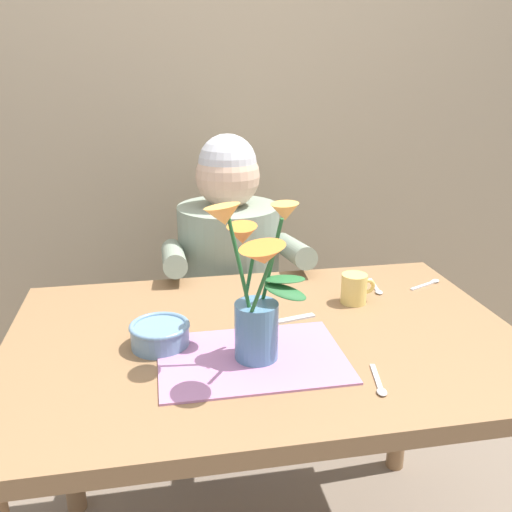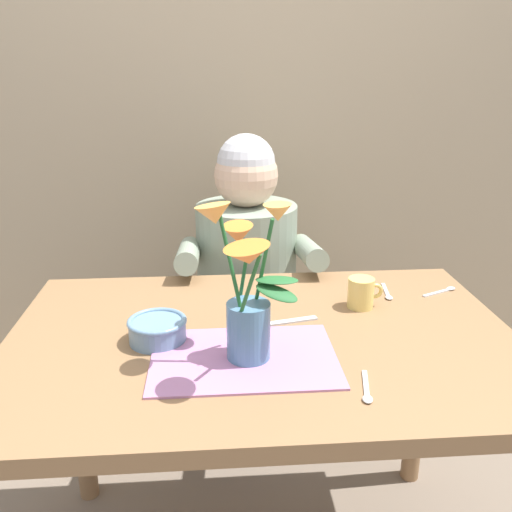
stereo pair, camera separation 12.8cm
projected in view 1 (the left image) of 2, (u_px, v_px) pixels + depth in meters
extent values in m
cube|color=tan|center=(211.00, 90.00, 2.10)|extent=(4.00, 0.10, 2.50)
cube|color=olive|center=(265.00, 342.00, 1.30)|extent=(1.20, 0.80, 0.04)
cylinder|color=olive|center=(65.00, 415.00, 1.65)|extent=(0.06, 0.06, 0.70)
cylinder|color=olive|center=(403.00, 379.00, 1.83)|extent=(0.06, 0.06, 0.70)
cylinder|color=#4C4C56|center=(231.00, 389.00, 2.05)|extent=(0.30, 0.30, 0.40)
cylinder|color=gray|center=(229.00, 276.00, 1.90)|extent=(0.34, 0.34, 0.50)
sphere|color=#DBB293|center=(227.00, 176.00, 1.79)|extent=(0.21, 0.21, 0.21)
sphere|color=silver|center=(227.00, 164.00, 1.77)|extent=(0.19, 0.19, 0.19)
cylinder|color=gray|center=(174.00, 257.00, 1.70)|extent=(0.07, 0.33, 0.12)
cylinder|color=gray|center=(293.00, 250.00, 1.76)|extent=(0.07, 0.33, 0.12)
cube|color=#B275A3|center=(252.00, 358.00, 1.19)|extent=(0.40, 0.28, 0.00)
cylinder|color=teal|center=(256.00, 332.00, 1.17)|extent=(0.09, 0.09, 0.13)
cylinder|color=#23602D|center=(270.00, 268.00, 1.13)|extent=(0.04, 0.06, 0.22)
cone|color=#EFA84C|center=(285.00, 212.00, 1.11)|extent=(0.07, 0.07, 0.04)
sphere|color=#E5D14C|center=(285.00, 210.00, 1.10)|extent=(0.02, 0.02, 0.02)
cylinder|color=#23602D|center=(249.00, 278.00, 1.17)|extent=(0.03, 0.04, 0.16)
cone|color=orange|center=(242.00, 235.00, 1.18)|extent=(0.09, 0.09, 0.05)
sphere|color=#E5D14C|center=(242.00, 233.00, 1.18)|extent=(0.02, 0.02, 0.02)
cylinder|color=#23602D|center=(241.00, 270.00, 1.11)|extent=(0.05, 0.03, 0.23)
cone|color=#EFA84C|center=(224.00, 216.00, 1.06)|extent=(0.10, 0.10, 0.05)
sphere|color=#E5D14C|center=(224.00, 213.00, 1.06)|extent=(0.02, 0.02, 0.02)
cylinder|color=#23602D|center=(260.00, 290.00, 1.08)|extent=(0.05, 0.06, 0.17)
cone|color=orange|center=(263.00, 255.00, 1.00)|extent=(0.11, 0.11, 0.05)
sphere|color=#E5D14C|center=(263.00, 253.00, 1.00)|extent=(0.02, 0.02, 0.02)
ellipsoid|color=#23602D|center=(285.00, 292.00, 1.13)|extent=(0.10, 0.06, 0.05)
ellipsoid|color=#23602D|center=(285.00, 279.00, 1.14)|extent=(0.09, 0.04, 0.02)
cylinder|color=#6689A8|center=(160.00, 336.00, 1.24)|extent=(0.13, 0.13, 0.05)
torus|color=#6689A8|center=(159.00, 326.00, 1.23)|extent=(0.14, 0.14, 0.01)
cube|color=silver|center=(280.00, 321.00, 1.36)|extent=(0.19, 0.06, 0.00)
cylinder|color=#E5C666|center=(354.00, 289.00, 1.46)|extent=(0.07, 0.07, 0.08)
torus|color=#E5C666|center=(368.00, 286.00, 1.46)|extent=(0.04, 0.01, 0.04)
cube|color=silver|center=(423.00, 286.00, 1.58)|extent=(0.09, 0.05, 0.00)
ellipsoid|color=silver|center=(435.00, 281.00, 1.61)|extent=(0.03, 0.03, 0.01)
cube|color=silver|center=(374.00, 285.00, 1.58)|extent=(0.02, 0.10, 0.00)
ellipsoid|color=silver|center=(379.00, 292.00, 1.53)|extent=(0.02, 0.03, 0.01)
cube|color=silver|center=(377.00, 378.00, 1.11)|extent=(0.03, 0.10, 0.00)
ellipsoid|color=silver|center=(382.00, 392.00, 1.06)|extent=(0.03, 0.03, 0.01)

